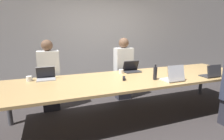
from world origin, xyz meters
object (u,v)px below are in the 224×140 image
person_far_center (123,70)px  bottle_near_midright (155,73)px  stapler (124,78)px  cup_far_left (29,79)px  laptop_far_left (46,76)px  person_far_left (49,77)px  laptop_near_midright (174,77)px  laptop_far_center (132,69)px  laptop_near_right (212,73)px  cup_far_center (121,71)px

person_far_center → bottle_near_midright: person_far_center is taller
bottle_near_midright → stapler: (-0.51, 0.18, -0.09)m
cup_far_left → laptop_far_left: bearing=0.5°
laptop_far_left → person_far_left: size_ratio=0.22×
laptop_near_midright → person_far_left: size_ratio=0.22×
laptop_far_center → person_far_left: (-1.60, 0.41, -0.13)m
cup_far_left → person_far_left: bearing=52.6°
laptop_far_center → laptop_near_right: bearing=-37.4°
laptop_near_midright → cup_far_left: (-2.27, 0.86, -0.04)m
laptop_far_center → person_far_center: person_far_center is taller
laptop_near_midright → laptop_far_left: size_ratio=1.00×
laptop_far_center → bottle_near_midright: size_ratio=1.28×
bottle_near_midright → cup_far_left: 2.14m
cup_far_left → bottle_near_midright: bearing=-18.3°
cup_far_center → laptop_near_midright: bearing=-53.8°
cup_far_center → cup_far_left: (-1.66, 0.04, 0.00)m
stapler → cup_far_left: bearing=-173.9°
person_far_center → laptop_near_midright: size_ratio=4.56×
person_far_center → cup_far_left: size_ratio=14.89×
laptop_far_center → bottle_near_midright: (0.11, -0.68, 0.05)m
laptop_near_midright → bottle_near_midright: bearing=-38.3°
cup_far_center → bottle_near_midright: bottle_near_midright is taller
person_far_center → stapler: (-0.42, -0.96, 0.08)m
laptop_near_right → person_far_left: size_ratio=0.22×
person_far_center → bottle_near_midright: (0.08, -1.14, 0.17)m
laptop_far_center → cup_far_center: laptop_far_center is taller
laptop_near_right → bottle_near_midright: bottle_near_midright is taller
person_far_center → laptop_near_midright: bearing=-76.3°
bottle_near_midright → stapler: bearing=160.8°
laptop_far_center → laptop_near_right: 1.48m
bottle_near_midright → laptop_far_center: bearing=98.8°
cup_far_center → laptop_near_right: laptop_near_right is taller
laptop_near_midright → cup_far_left: laptop_near_midright is taller
laptop_near_right → laptop_near_midright: bearing=-1.9°
cup_far_center → bottle_near_midright: bearing=-60.2°
cup_far_center → person_far_left: 1.42m
laptop_far_center → stapler: laptop_far_center is taller
laptop_far_left → cup_far_center: bearing=-1.7°
cup_far_center → laptop_near_midright: size_ratio=0.29×
person_far_left → stapler: 1.51m
person_far_center → bottle_near_midright: size_ratio=5.37×
laptop_far_left → stapler: 1.35m
cup_far_left → stapler: cup_far_left is taller
person_far_center → person_far_left: person_far_center is taller
person_far_left → laptop_far_left: bearing=-97.8°
laptop_far_center → stapler: (-0.40, -0.50, -0.04)m
cup_far_center → bottle_near_midright: (0.36, -0.63, 0.08)m
laptop_far_left → person_far_left: bearing=82.2°
person_far_left → laptop_near_right: bearing=-25.3°
person_far_center → laptop_near_midright: 1.37m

